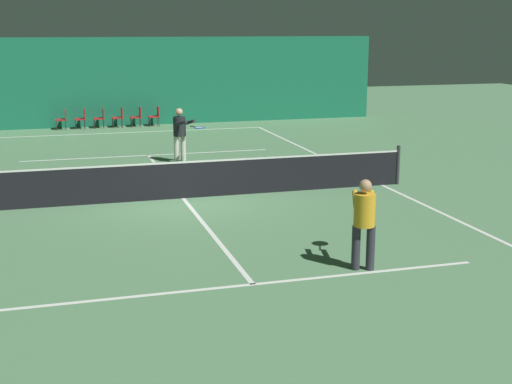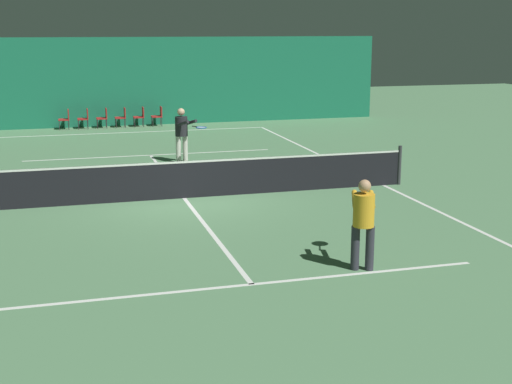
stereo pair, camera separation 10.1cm
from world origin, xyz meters
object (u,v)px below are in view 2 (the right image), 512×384
Objects in this scene: tennis_net at (184,178)px; courtside_chair_2 at (103,117)px; courtside_chair_0 at (66,118)px; courtside_chair_3 at (122,116)px; courtside_chair_5 at (158,115)px; courtside_chair_4 at (140,115)px; player_far at (182,131)px; player_near at (363,217)px; courtside_chair_1 at (85,117)px.

tennis_net is 14.29× the size of courtside_chair_2.
courtside_chair_0 is 1.00× the size of courtside_chair_3.
tennis_net reaches higher than courtside_chair_0.
courtside_chair_0 and courtside_chair_5 have the same top height.
courtside_chair_2 is at bearing 90.00° from courtside_chair_0.
courtside_chair_0 is at bearing -90.00° from courtside_chair_4.
courtside_chair_4 is at bearing 90.00° from courtside_chair_2.
courtside_chair_4 is at bearing -90.00° from courtside_chair_5.
tennis_net is 6.98× the size of player_far.
courtside_chair_2 and courtside_chair_3 have the same top height.
courtside_chair_2 is at bearing 165.08° from player_far.
courtside_chair_5 is (0.78, 0.00, 0.00)m from courtside_chair_4.
courtside_chair_5 is (2.34, 0.00, 0.00)m from courtside_chair_2.
player_near reaches higher than tennis_net.
courtside_chair_1 is (0.78, 0.00, 0.00)m from courtside_chair_0.
player_far reaches higher than courtside_chair_4.
courtside_chair_4 is at bearing 90.00° from courtside_chair_3.
courtside_chair_3 is at bearing -90.00° from courtside_chair_5.
tennis_net is at bearing 1.09° from courtside_chair_3.
courtside_chair_0 and courtside_chair_1 have the same top height.
courtside_chair_2 is 1.00× the size of courtside_chair_3.
player_near is 1.95× the size of courtside_chair_2.
player_far is 8.91m from courtside_chair_2.
courtside_chair_0 is at bearing -90.00° from courtside_chair_3.
courtside_chair_0 is 1.56m from courtside_chair_2.
player_far is at bearing 80.28° from tennis_net.
player_near reaches higher than courtside_chair_5.
player_far reaches higher than courtside_chair_3.
tennis_net is 14.29× the size of courtside_chair_3.
player_near is at bearing -20.40° from player_far.
courtside_chair_1 is 1.00× the size of courtside_chair_4.
courtside_chair_5 is (3.12, 0.00, 0.00)m from courtside_chair_1.
tennis_net is at bearing 39.84° from player_near.
player_near is 19.72m from courtside_chair_5.
tennis_net is 14.29× the size of courtside_chair_5.
courtside_chair_2 is 1.00× the size of courtside_chair_5.
player_near is at bearing -71.19° from tennis_net.
courtside_chair_5 is at bearing 23.35° from player_near.
courtside_chair_1 is 1.00× the size of courtside_chair_3.
tennis_net reaches higher than courtside_chair_3.
player_near is 11.07m from player_far.
tennis_net is at bearing -36.73° from player_far.
courtside_chair_2 is at bearing -90.00° from courtside_chair_3.
player_far is at bearing 16.91° from courtside_chair_1.
tennis_net is 13.77m from courtside_chair_0.
player_far is 2.05× the size of courtside_chair_1.
courtside_chair_5 is at bearing 90.00° from courtside_chair_3.
courtside_chair_0 is (-3.42, 8.70, -0.52)m from player_far.
tennis_net is 13.54m from courtside_chair_4.
courtside_chair_3 is (2.34, 0.00, 0.00)m from courtside_chair_0.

